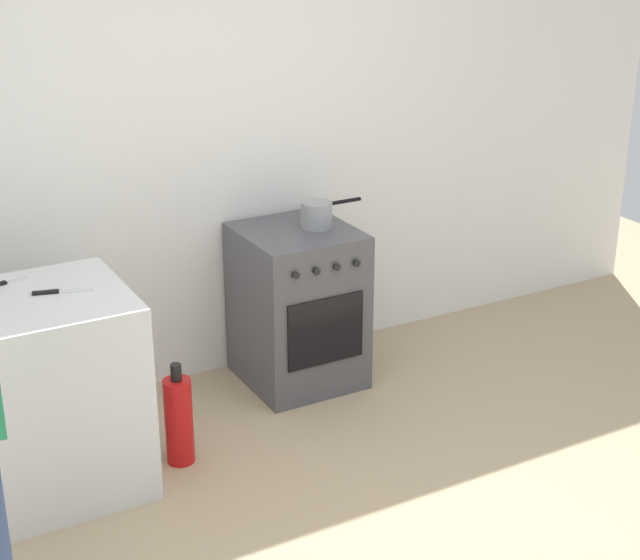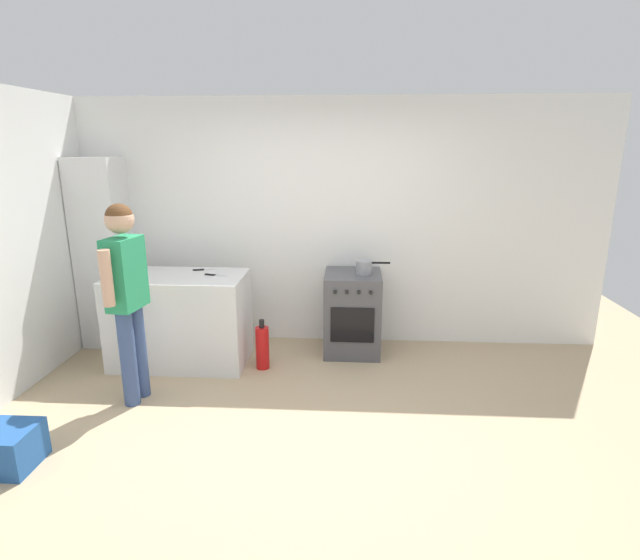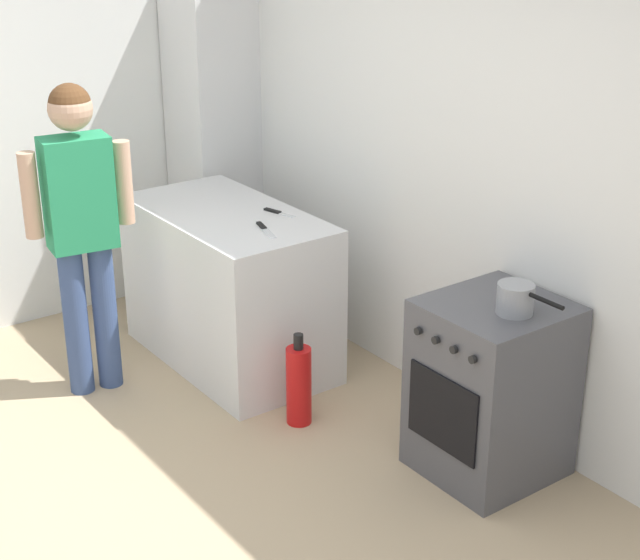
{
  "view_description": "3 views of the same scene",
  "coord_description": "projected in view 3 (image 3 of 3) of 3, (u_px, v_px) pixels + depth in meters",
  "views": [
    {
      "loc": [
        -1.86,
        -2.65,
        2.46
      ],
      "look_at": [
        0.0,
        0.71,
        0.94
      ],
      "focal_mm": 55.0,
      "sensor_mm": 36.0,
      "label": 1
    },
    {
      "loc": [
        0.32,
        -3.36,
        2.11
      ],
      "look_at": [
        0.07,
        0.61,
        1.04
      ],
      "focal_mm": 28.0,
      "sensor_mm": 36.0,
      "label": 2
    },
    {
      "loc": [
        3.1,
        -1.41,
        2.61
      ],
      "look_at": [
        -0.07,
        0.9,
        0.99
      ],
      "focal_mm": 55.0,
      "sensor_mm": 36.0,
      "label": 3
    }
  ],
  "objects": [
    {
      "name": "oven_left",
      "position": [
        491.0,
        388.0,
        4.52
      ],
      "size": [
        0.57,
        0.62,
        0.85
      ],
      "color": "#4C4C51",
      "rests_on": "ground"
    },
    {
      "name": "larder_cabinet",
      "position": [
        213.0,
        146.0,
        6.33
      ],
      "size": [
        0.48,
        0.44,
        2.0
      ],
      "primitive_type": "cube",
      "color": "silver",
      "rests_on": "ground"
    },
    {
      "name": "knife_utility",
      "position": [
        265.0,
        229.0,
        5.12
      ],
      "size": [
        0.25,
        0.1,
        0.01
      ],
      "color": "silver",
      "rests_on": "counter_unit"
    },
    {
      "name": "ground_plane",
      "position": [
        155.0,
        553.0,
        4.08
      ],
      "size": [
        8.0,
        8.0,
        0.0
      ],
      "primitive_type": "plane",
      "color": "tan"
    },
    {
      "name": "counter_unit",
      "position": [
        229.0,
        287.0,
        5.57
      ],
      "size": [
        1.3,
        0.7,
        0.9
      ],
      "primitive_type": "cube",
      "color": "silver",
      "rests_on": "ground"
    },
    {
      "name": "back_wall",
      "position": [
        506.0,
        175.0,
        4.65
      ],
      "size": [
        6.0,
        0.1,
        2.6
      ],
      "primitive_type": "cube",
      "color": "white",
      "rests_on": "ground"
    },
    {
      "name": "pot",
      "position": [
        516.0,
        299.0,
        4.24
      ],
      "size": [
        0.34,
        0.16,
        0.14
      ],
      "color": "gray",
      "rests_on": "oven_left"
    },
    {
      "name": "knife_paring",
      "position": [
        277.0,
        212.0,
        5.38
      ],
      "size": [
        0.21,
        0.08,
        0.01
      ],
      "color": "silver",
      "rests_on": "counter_unit"
    },
    {
      "name": "person",
      "position": [
        80.0,
        213.0,
        5.03
      ],
      "size": [
        0.25,
        0.57,
        1.68
      ],
      "color": "#384C7A",
      "rests_on": "ground"
    },
    {
      "name": "fire_extinguisher",
      "position": [
        299.0,
        385.0,
        4.99
      ],
      "size": [
        0.13,
        0.13,
        0.5
      ],
      "color": "red",
      "rests_on": "ground"
    }
  ]
}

